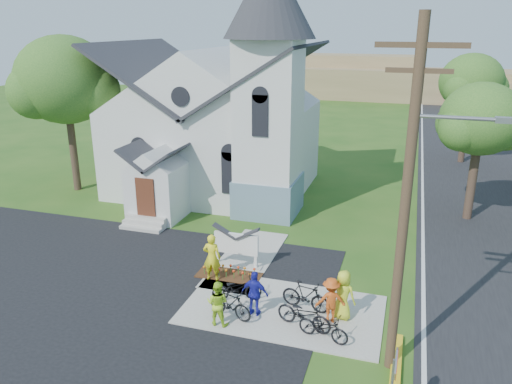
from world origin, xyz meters
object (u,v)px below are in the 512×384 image
(cyclist_1, at_px, (217,303))
(bike_3, at_px, (306,296))
(cyclist_2, at_px, (255,293))
(stop_sign, at_px, (394,375))
(bike_4, at_px, (323,327))
(cyclist_4, at_px, (343,295))
(cyclist_0, at_px, (212,257))
(bike_2, at_px, (304,314))
(church_sign, at_px, (236,244))
(bike_0, at_px, (237,288))
(utility_pole, at_px, (409,195))
(bike_1, at_px, (230,304))
(cyclist_3, at_px, (331,300))

(cyclist_1, bearing_deg, bike_3, -145.07)
(cyclist_1, relative_size, cyclist_2, 0.96)
(stop_sign, xyz_separation_m, bike_4, (-2.24, 3.36, -1.28))
(bike_4, bearing_deg, cyclist_4, -2.00)
(cyclist_0, xyz_separation_m, bike_2, (4.16, -2.17, -0.45))
(church_sign, xyz_separation_m, bike_0, (0.94, -2.60, -0.50))
(church_sign, distance_m, cyclist_0, 1.51)
(utility_pole, bearing_deg, bike_4, 163.14)
(bike_0, bearing_deg, bike_4, -135.39)
(bike_0, bearing_deg, cyclist_2, -150.81)
(cyclist_0, bearing_deg, stop_sign, 134.34)
(utility_pole, height_order, cyclist_0, utility_pole)
(bike_1, distance_m, cyclist_3, 3.44)
(bike_1, relative_size, cyclist_3, 1.08)
(cyclist_1, relative_size, bike_2, 0.80)
(bike_2, height_order, cyclist_3, cyclist_3)
(cyclist_1, bearing_deg, stop_sign, 152.36)
(utility_pole, relative_size, cyclist_2, 6.06)
(cyclist_2, bearing_deg, cyclist_4, -162.99)
(cyclist_4, bearing_deg, cyclist_1, 39.72)
(bike_0, height_order, bike_4, bike_0)
(cyclist_0, xyz_separation_m, bike_0, (1.44, -1.17, -0.49))
(bike_1, relative_size, bike_2, 0.89)
(bike_4, bearing_deg, utility_pole, -93.40)
(cyclist_4, bearing_deg, stop_sign, 128.39)
(cyclist_2, bearing_deg, bike_3, -148.71)
(bike_0, distance_m, bike_4, 3.74)
(cyclist_2, bearing_deg, cyclist_1, 45.33)
(church_sign, bearing_deg, bike_3, -35.42)
(bike_0, bearing_deg, cyclist_3, -118.37)
(church_sign, bearing_deg, cyclist_0, -109.32)
(utility_pole, relative_size, bike_2, 5.08)
(stop_sign, distance_m, cyclist_4, 5.20)
(cyclist_2, bearing_deg, bike_4, 167.48)
(bike_4, bearing_deg, cyclist_2, 87.57)
(cyclist_1, height_order, cyclist_3, cyclist_3)
(stop_sign, bearing_deg, utility_pole, 91.49)
(bike_3, bearing_deg, cyclist_1, 135.12)
(bike_2, bearing_deg, cyclist_3, -34.58)
(cyclist_1, relative_size, cyclist_3, 0.98)
(bike_0, xyz_separation_m, cyclist_1, (-0.10, -1.64, 0.31))
(utility_pole, height_order, cyclist_4, utility_pole)
(utility_pole, xyz_separation_m, stop_sign, (0.07, -2.70, -3.62))
(utility_pole, height_order, bike_2, utility_pole)
(church_sign, distance_m, stop_sign, 9.97)
(church_sign, xyz_separation_m, cyclist_4, (4.79, -2.61, -0.09))
(cyclist_0, relative_size, cyclist_2, 1.17)
(cyclist_2, bearing_deg, stop_sign, 142.84)
(cyclist_0, xyz_separation_m, bike_4, (4.89, -2.62, -0.52))
(cyclist_4, bearing_deg, bike_3, 11.06)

